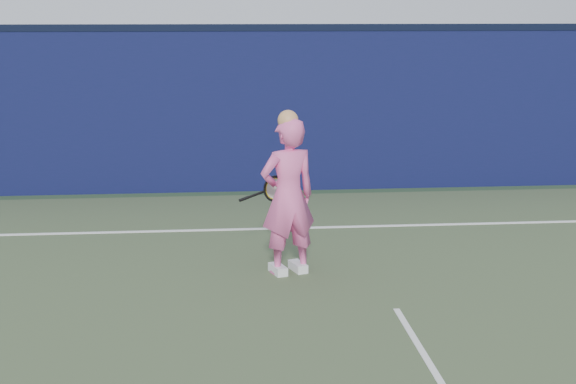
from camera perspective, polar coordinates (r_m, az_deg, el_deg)
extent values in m
plane|color=#2B4429|center=(6.94, 9.54, -11.25)|extent=(80.00, 80.00, 0.00)
cube|color=#0D123A|center=(12.83, 2.48, 5.81)|extent=(24.00, 0.40, 2.50)
cube|color=black|center=(12.74, 2.54, 11.62)|extent=(24.00, 0.42, 0.10)
imported|color=pink|center=(8.59, 0.00, -0.34)|extent=(0.72, 0.59, 1.71)
sphere|color=tan|center=(8.45, 0.00, 5.11)|extent=(0.22, 0.22, 0.22)
cube|color=white|center=(8.86, 0.71, -5.35)|extent=(0.20, 0.30, 0.10)
cube|color=white|center=(8.77, -0.72, -5.55)|extent=(0.20, 0.30, 0.10)
torus|color=black|center=(8.98, -0.95, 0.24)|extent=(0.29, 0.19, 0.30)
torus|color=yellow|center=(8.98, -0.95, 0.24)|extent=(0.23, 0.15, 0.25)
cylinder|color=beige|center=(8.98, -0.95, 0.24)|extent=(0.23, 0.14, 0.24)
cylinder|color=black|center=(8.95, -2.35, -0.20)|extent=(0.27, 0.12, 0.10)
cylinder|color=black|center=(8.93, -3.14, -0.49)|extent=(0.13, 0.07, 0.07)
cube|color=white|center=(10.64, 4.18, -2.48)|extent=(11.00, 0.08, 0.01)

